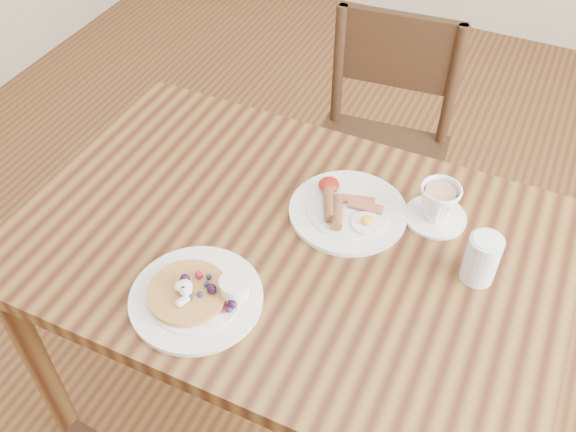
{
  "coord_description": "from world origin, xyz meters",
  "views": [
    {
      "loc": [
        0.4,
        -0.87,
        1.79
      ],
      "look_at": [
        0.0,
        0.0,
        0.82
      ],
      "focal_mm": 40.0,
      "sensor_mm": 36.0,
      "label": 1
    }
  ],
  "objects_px": {
    "teacup_saucer": "(438,204)",
    "pancake_plate": "(198,295)",
    "chair_far": "(378,146)",
    "breakfast_plate": "(346,209)",
    "dining_table": "(288,267)",
    "water_glass": "(482,259)"
  },
  "relations": [
    {
      "from": "chair_far",
      "to": "breakfast_plate",
      "type": "distance_m",
      "value": 0.64
    },
    {
      "from": "breakfast_plate",
      "to": "teacup_saucer",
      "type": "bearing_deg",
      "value": 20.31
    },
    {
      "from": "dining_table",
      "to": "chair_far",
      "type": "height_order",
      "value": "chair_far"
    },
    {
      "from": "chair_far",
      "to": "water_glass",
      "type": "distance_m",
      "value": 0.82
    },
    {
      "from": "chair_far",
      "to": "water_glass",
      "type": "relative_size",
      "value": 7.91
    },
    {
      "from": "dining_table",
      "to": "water_glass",
      "type": "relative_size",
      "value": 10.79
    },
    {
      "from": "pancake_plate",
      "to": "chair_far",
      "type": "bearing_deg",
      "value": 84.88
    },
    {
      "from": "teacup_saucer",
      "to": "water_glass",
      "type": "distance_m",
      "value": 0.18
    },
    {
      "from": "breakfast_plate",
      "to": "teacup_saucer",
      "type": "xyz_separation_m",
      "value": [
        0.19,
        0.07,
        0.03
      ]
    },
    {
      "from": "chair_far",
      "to": "water_glass",
      "type": "height_order",
      "value": "chair_far"
    },
    {
      "from": "dining_table",
      "to": "pancake_plate",
      "type": "bearing_deg",
      "value": -111.97
    },
    {
      "from": "dining_table",
      "to": "teacup_saucer",
      "type": "xyz_separation_m",
      "value": [
        0.28,
        0.2,
        0.14
      ]
    },
    {
      "from": "teacup_saucer",
      "to": "water_glass",
      "type": "height_order",
      "value": "water_glass"
    },
    {
      "from": "pancake_plate",
      "to": "breakfast_plate",
      "type": "height_order",
      "value": "pancake_plate"
    },
    {
      "from": "dining_table",
      "to": "teacup_saucer",
      "type": "distance_m",
      "value": 0.37
    },
    {
      "from": "teacup_saucer",
      "to": "pancake_plate",
      "type": "bearing_deg",
      "value": -130.79
    },
    {
      "from": "dining_table",
      "to": "teacup_saucer",
      "type": "bearing_deg",
      "value": 35.69
    },
    {
      "from": "dining_table",
      "to": "chair_far",
      "type": "bearing_deg",
      "value": 90.71
    },
    {
      "from": "chair_far",
      "to": "pancake_plate",
      "type": "relative_size",
      "value": 3.26
    },
    {
      "from": "chair_far",
      "to": "breakfast_plate",
      "type": "xyz_separation_m",
      "value": [
        0.1,
        -0.57,
        0.27
      ]
    },
    {
      "from": "pancake_plate",
      "to": "teacup_saucer",
      "type": "height_order",
      "value": "teacup_saucer"
    },
    {
      "from": "pancake_plate",
      "to": "breakfast_plate",
      "type": "xyz_separation_m",
      "value": [
        0.18,
        0.36,
        -0.0
      ]
    }
  ]
}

